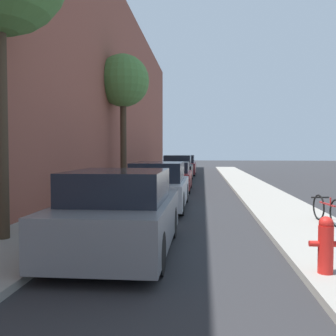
% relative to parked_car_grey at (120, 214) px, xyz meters
% --- Properties ---
extents(ground_plane, '(120.00, 120.00, 0.00)m').
position_rel_parked_car_grey_xyz_m(ground_plane, '(0.96, 9.14, -0.70)').
color(ground_plane, '#28282B').
extents(sidewalk_left, '(2.00, 52.00, 0.12)m').
position_rel_parked_car_grey_xyz_m(sidewalk_left, '(-1.94, 9.14, -0.64)').
color(sidewalk_left, gray).
rests_on(sidewalk_left, ground).
extents(sidewalk_right, '(2.00, 52.00, 0.12)m').
position_rel_parked_car_grey_xyz_m(sidewalk_right, '(3.86, 9.14, -0.64)').
color(sidewalk_right, gray).
rests_on(sidewalk_right, ground).
extents(building_facade_left, '(0.70, 52.00, 10.43)m').
position_rel_parked_car_grey_xyz_m(building_facade_left, '(-3.29, 9.14, 4.52)').
color(building_facade_left, brown).
rests_on(building_facade_left, ground).
extents(parked_car_grey, '(1.82, 3.95, 1.48)m').
position_rel_parked_car_grey_xyz_m(parked_car_grey, '(0.00, 0.00, 0.00)').
color(parked_car_grey, black).
rests_on(parked_car_grey, ground).
extents(parked_car_silver, '(1.73, 4.45, 1.47)m').
position_rel_parked_car_grey_xyz_m(parked_car_silver, '(0.08, 5.33, -0.01)').
color(parked_car_silver, black).
rests_on(parked_car_silver, ground).
extents(parked_car_red, '(1.69, 3.99, 1.33)m').
position_rel_parked_car_grey_xyz_m(parked_car_red, '(0.09, 10.76, -0.06)').
color(parked_car_red, black).
rests_on(parked_car_red, ground).
extents(parked_car_black, '(1.76, 4.25, 1.57)m').
position_rel_parked_car_grey_xyz_m(parked_car_black, '(-0.04, 16.52, 0.04)').
color(parked_car_black, black).
rests_on(parked_car_black, ground).
extents(parked_car_maroon, '(1.83, 4.55, 1.52)m').
position_rel_parked_car_grey_xyz_m(parked_car_maroon, '(-0.00, 22.33, 0.02)').
color(parked_car_maroon, black).
rests_on(parked_car_maroon, ground).
extents(street_tree_far, '(2.47, 2.47, 6.26)m').
position_rel_parked_car_grey_xyz_m(street_tree_far, '(-2.30, 11.27, 4.38)').
color(street_tree_far, '#423323').
rests_on(street_tree_far, sidewalk_left).
extents(fire_hydrant, '(0.45, 0.21, 0.80)m').
position_rel_parked_car_grey_xyz_m(fire_hydrant, '(3.17, -1.25, -0.17)').
color(fire_hydrant, red).
rests_on(fire_hydrant, sidewalk_right).
extents(bicycle, '(0.44, 1.54, 0.63)m').
position_rel_parked_car_grey_xyz_m(bicycle, '(4.37, 2.55, -0.25)').
color(bicycle, black).
rests_on(bicycle, sidewalk_right).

